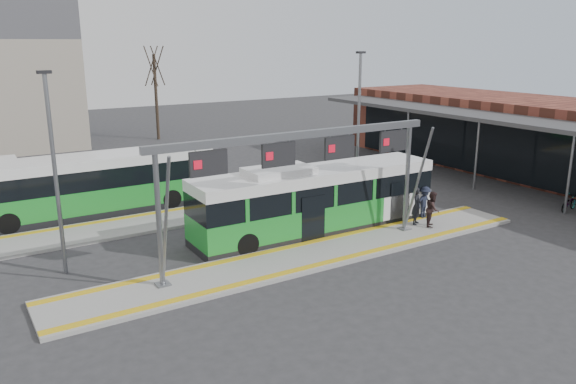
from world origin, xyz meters
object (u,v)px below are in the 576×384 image
object	(u,v)px
gantry	(304,157)
passenger_b	(433,209)
hero_bus	(316,200)
passenger_a	(417,206)
passenger_c	(425,202)

from	to	relation	value
gantry	passenger_b	size ratio (longest dim) A/B	7.55
gantry	hero_bus	world-z (taller)	gantry
gantry	passenger_a	size ratio (longest dim) A/B	7.07
passenger_b	gantry	bearing A→B (deg)	137.44
hero_bus	passenger_a	xyz separation A→B (m)	(4.58, -2.04, -0.47)
hero_bus	passenger_c	world-z (taller)	hero_bus
passenger_c	passenger_a	bearing A→B (deg)	-160.71
hero_bus	passenger_b	distance (m)	5.70
gantry	passenger_a	distance (m)	7.61
gantry	passenger_c	xyz separation A→B (m)	(7.94, 0.85, -3.33)
hero_bus	passenger_c	distance (m)	5.87
passenger_a	passenger_c	bearing A→B (deg)	-8.34
gantry	passenger_b	world-z (taller)	gantry
gantry	hero_bus	size ratio (longest dim) A/B	1.06
hero_bus	passenger_b	size ratio (longest dim) A/B	7.15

